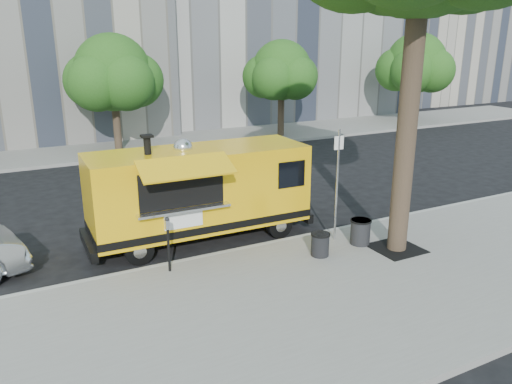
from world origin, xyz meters
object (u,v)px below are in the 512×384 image
at_px(far_tree_d, 416,63).
at_px(trash_bin_right, 320,244).
at_px(parking_meter, 168,238).
at_px(food_truck, 199,191).
at_px(far_tree_b, 113,73).
at_px(sign_post, 337,179).
at_px(far_tree_c, 282,70).
at_px(trash_bin_left, 360,231).

xyz_separation_m(far_tree_d, trash_bin_right, (-17.39, -14.83, -3.43)).
bearing_deg(trash_bin_right, parking_meter, 166.22).
bearing_deg(parking_meter, far_tree_d, 33.60).
relative_size(far_tree_d, food_truck, 0.91).
bearing_deg(parking_meter, trash_bin_right, -13.78).
relative_size(far_tree_b, sign_post, 1.83).
xyz_separation_m(sign_post, trash_bin_right, (-0.94, -0.68, -1.39)).
relative_size(far_tree_d, trash_bin_right, 9.66).
height_order(far_tree_c, trash_bin_left, far_tree_c).
distance_m(far_tree_c, sign_post, 15.48).
bearing_deg(trash_bin_left, far_tree_b, 101.33).
bearing_deg(sign_post, far_tree_b, 100.15).
height_order(sign_post, trash_bin_left, sign_post).
distance_m(far_tree_d, sign_post, 21.79).
xyz_separation_m(far_tree_c, food_truck, (-9.54, -11.96, -2.30)).
relative_size(far_tree_c, far_tree_d, 0.92).
distance_m(far_tree_c, far_tree_d, 10.00).
bearing_deg(far_tree_d, far_tree_c, -178.85).
relative_size(far_tree_b, food_truck, 0.89).
height_order(far_tree_b, trash_bin_right, far_tree_b).
distance_m(sign_post, trash_bin_right, 1.81).
bearing_deg(trash_bin_left, far_tree_d, 42.52).
distance_m(far_tree_b, far_tree_d, 19.00).
xyz_separation_m(far_tree_d, trash_bin_left, (-16.03, -14.70, -3.38)).
bearing_deg(trash_bin_left, food_truck, 144.06).
xyz_separation_m(far_tree_b, far_tree_d, (19.00, -0.10, 0.06)).
distance_m(far_tree_b, parking_meter, 14.48).
relative_size(far_tree_d, sign_post, 1.88).
height_order(far_tree_c, trash_bin_right, far_tree_c).
distance_m(far_tree_c, trash_bin_right, 16.72).
bearing_deg(far_tree_b, parking_meter, -98.10).
bearing_deg(far_tree_c, far_tree_b, 178.09).
bearing_deg(food_truck, far_tree_d, 32.94).
bearing_deg(far_tree_d, trash_bin_left, -137.48).
xyz_separation_m(far_tree_c, parking_meter, (-11.00, -13.75, -2.74)).
xyz_separation_m(far_tree_b, trash_bin_left, (2.97, -14.80, -3.33)).
bearing_deg(far_tree_c, parking_meter, -128.66).
xyz_separation_m(parking_meter, trash_bin_left, (4.97, -0.75, -0.48)).
distance_m(far_tree_b, food_truck, 12.51).
xyz_separation_m(parking_meter, food_truck, (1.46, 1.79, 0.44)).
bearing_deg(sign_post, far_tree_c, 65.19).
bearing_deg(far_tree_d, trash_bin_right, -139.54).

